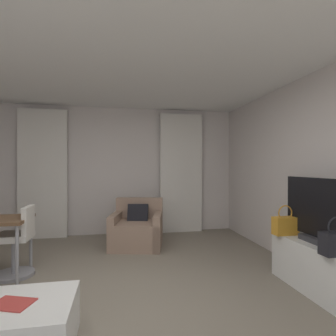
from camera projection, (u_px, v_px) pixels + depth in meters
ground_plane at (114, 308)px, 2.65m from camera, size 12.00×12.00×0.00m
wall_window at (115, 171)px, 5.62m from camera, size 5.12×0.06×2.60m
ceiling at (114, 39)px, 2.63m from camera, size 5.12×6.12×0.06m
curtain_left_panel at (43, 174)px, 5.23m from camera, size 0.90×0.06×2.50m
curtain_right_panel at (181, 173)px, 5.75m from camera, size 0.90×0.06×2.50m
armchair at (137, 230)px, 4.72m from camera, size 1.01×0.98×0.81m
desk_chair at (17, 245)px, 3.44m from camera, size 0.48×0.48×0.88m
coffee_table at (21, 329)px, 2.00m from camera, size 0.74×0.69×0.38m
magazine_open at (12, 304)px, 1.98m from camera, size 0.33×0.28×0.01m
tv_console at (319, 267)px, 3.00m from camera, size 0.44×1.13×0.54m
tv_flatscreen at (316, 212)px, 3.04m from camera, size 0.20×0.98×0.72m
handbag_primary at (285, 225)px, 3.37m from camera, size 0.30×0.14×0.37m
handbag_secondary at (336, 242)px, 2.60m from camera, size 0.30×0.14×0.37m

